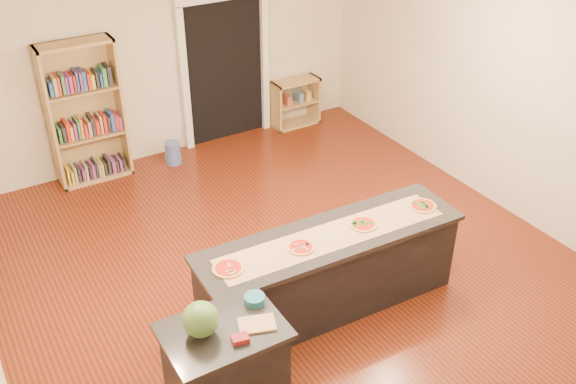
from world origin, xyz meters
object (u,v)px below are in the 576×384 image
kitchen_island (330,271)px  side_counter (226,371)px  bookshelf (86,114)px  waste_bin (173,153)px  low_shelf (295,103)px  watermelon (201,319)px

kitchen_island → side_counter: bearing=-153.5°
bookshelf → waste_bin: bookshelf is taller
side_counter → low_shelf: bearing=53.1°
watermelon → low_shelf: bearing=51.0°
side_counter → waste_bin: bearing=74.0°
watermelon → kitchen_island: bearing=20.6°
kitchen_island → low_shelf: bearing=65.2°
bookshelf → waste_bin: size_ratio=5.88×
watermelon → side_counter: bearing=-16.0°
kitchen_island → bookshelf: 4.05m
low_shelf → watermelon: bearing=-129.0°
waste_bin → watermelon: 4.59m
side_counter → watermelon: watermelon is taller
kitchen_island → waste_bin: size_ratio=8.32×
bookshelf → low_shelf: (3.22, 0.01, -0.58)m
low_shelf → side_counter: bearing=-127.5°
low_shelf → waste_bin: 2.17m
side_counter → waste_bin: (1.28, 4.30, -0.31)m
kitchen_island → bookshelf: bearing=110.5°
waste_bin → watermelon: watermelon is taller
side_counter → low_shelf: (3.43, 4.48, -0.10)m
bookshelf → low_shelf: size_ratio=2.54×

